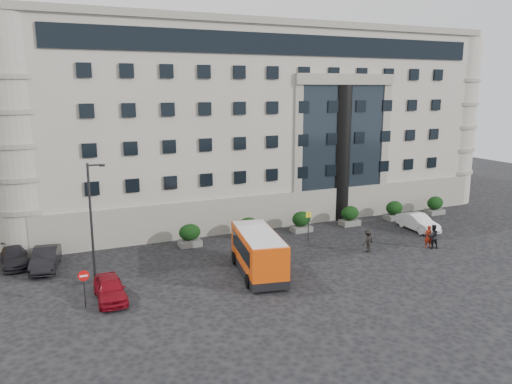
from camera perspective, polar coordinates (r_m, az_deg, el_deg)
ground at (r=35.94m, az=2.28°, el=-8.89°), size 120.00×120.00×0.00m
civic_building at (r=56.30m, az=-2.11°, el=8.03°), size 44.00×24.00×18.00m
entrance_column at (r=48.98m, az=9.66°, el=4.37°), size 1.80×1.80×13.00m
hedge_a at (r=41.19m, az=-7.58°, el=-4.90°), size 1.80×1.26×1.84m
hedge_b at (r=42.86m, az=-0.89°, el=-4.13°), size 1.80×1.26×1.84m
hedge_c at (r=45.08m, az=5.21°, el=-3.37°), size 1.80×1.26×1.84m
hedge_d at (r=47.76m, az=10.68°, el=-2.67°), size 1.80×1.26×1.84m
hedge_e at (r=50.84m, az=15.52°, el=-2.02°), size 1.80×1.26×1.84m
hedge_f at (r=54.24m, az=19.77°, el=-1.43°), size 1.80×1.26×1.84m
street_lamp at (r=34.29m, az=-18.23°, el=-2.86°), size 1.16×0.18×8.00m
bus_stop_sign at (r=42.09m, az=6.02°, el=-3.36°), size 0.50×0.08×2.52m
no_entry_sign at (r=31.17m, az=-19.07°, el=-9.62°), size 0.64×0.16×2.32m
minibus at (r=34.66m, az=0.25°, el=-6.79°), size 3.75×7.47×2.98m
red_truck at (r=44.49m, az=-19.37°, el=-3.44°), size 3.04×5.71×2.96m
parked_car_a at (r=32.17m, az=-16.35°, el=-10.54°), size 1.74×4.27×1.45m
parked_car_b at (r=38.87m, az=-22.92°, el=-7.03°), size 2.37×4.87×1.54m
parked_car_c at (r=40.61m, az=-25.90°, el=-6.69°), size 2.18×4.53×1.27m
parked_car_d at (r=45.86m, az=-19.24°, el=-3.98°), size 2.86×5.53×1.49m
white_taxi at (r=47.65m, az=18.02°, el=-3.30°), size 1.82×4.63×1.50m
pedestrian_a at (r=42.73m, az=19.08°, el=-4.84°), size 0.78×0.62×1.86m
pedestrian_b at (r=42.74m, az=19.55°, el=-4.80°), size 1.08×0.91×1.96m
pedestrian_c at (r=40.38m, az=12.67°, el=-5.45°), size 1.35×1.04×1.84m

